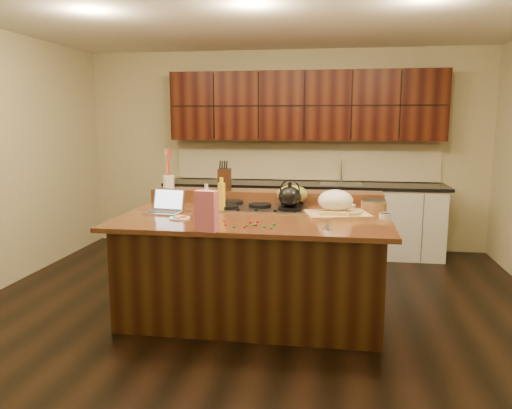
# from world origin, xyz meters

# --- Properties ---
(room) EXTENTS (5.52, 5.02, 2.72)m
(room) POSITION_xyz_m (0.00, 0.00, 1.35)
(room) COLOR black
(room) RESTS_ON ground
(island) EXTENTS (2.40, 1.60, 0.92)m
(island) POSITION_xyz_m (0.00, 0.00, 0.46)
(island) COLOR black
(island) RESTS_ON ground
(back_ledge) EXTENTS (2.40, 0.30, 0.12)m
(back_ledge) POSITION_xyz_m (0.00, 0.70, 0.98)
(back_ledge) COLOR black
(back_ledge) RESTS_ON island
(cooktop) EXTENTS (0.92, 0.52, 0.05)m
(cooktop) POSITION_xyz_m (0.00, 0.30, 0.94)
(cooktop) COLOR gray
(cooktop) RESTS_ON island
(back_counter) EXTENTS (3.70, 0.66, 2.40)m
(back_counter) POSITION_xyz_m (0.30, 2.23, 0.98)
(back_counter) COLOR silver
(back_counter) RESTS_ON ground
(kettle) EXTENTS (0.23, 0.23, 0.19)m
(kettle) POSITION_xyz_m (0.30, 0.17, 1.06)
(kettle) COLOR black
(kettle) RESTS_ON cooktop
(green_bowl) EXTENTS (0.40, 0.40, 0.17)m
(green_bowl) POSITION_xyz_m (0.30, 0.43, 1.05)
(green_bowl) COLOR olive
(green_bowl) RESTS_ON cooktop
(laptop) EXTENTS (0.34, 0.29, 0.22)m
(laptop) POSITION_xyz_m (-0.83, -0.05, 0.98)
(laptop) COLOR #B7B7BC
(laptop) RESTS_ON island
(oil_bottle) EXTENTS (0.09, 0.09, 0.27)m
(oil_bottle) POSITION_xyz_m (-0.33, 0.08, 1.06)
(oil_bottle) COLOR yellow
(oil_bottle) RESTS_ON island
(vinegar_bottle) EXTENTS (0.07, 0.07, 0.25)m
(vinegar_bottle) POSITION_xyz_m (-0.39, -0.24, 1.04)
(vinegar_bottle) COLOR silver
(vinegar_bottle) RESTS_ON island
(wooden_tray) EXTENTS (0.63, 0.52, 0.22)m
(wooden_tray) POSITION_xyz_m (0.73, 0.10, 1.02)
(wooden_tray) COLOR tan
(wooden_tray) RESTS_ON island
(ramekin_a) EXTENTS (0.11, 0.11, 0.04)m
(ramekin_a) POSITION_xyz_m (1.15, -0.03, 0.94)
(ramekin_a) COLOR white
(ramekin_a) RESTS_ON island
(ramekin_b) EXTENTS (0.11, 0.11, 0.04)m
(ramekin_b) POSITION_xyz_m (1.15, -0.01, 0.94)
(ramekin_b) COLOR white
(ramekin_b) RESTS_ON island
(ramekin_c) EXTENTS (0.11, 0.11, 0.04)m
(ramekin_c) POSITION_xyz_m (0.86, 0.40, 0.94)
(ramekin_c) COLOR white
(ramekin_c) RESTS_ON island
(strainer_bowl) EXTENTS (0.29, 0.29, 0.09)m
(strainer_bowl) POSITION_xyz_m (1.08, 0.33, 0.97)
(strainer_bowl) COLOR #996B3F
(strainer_bowl) RESTS_ON island
(kitchen_timer) EXTENTS (0.10, 0.10, 0.07)m
(kitchen_timer) POSITION_xyz_m (0.66, -0.56, 0.96)
(kitchen_timer) COLOR silver
(kitchen_timer) RESTS_ON island
(pink_bag) EXTENTS (0.18, 0.12, 0.32)m
(pink_bag) POSITION_xyz_m (-0.26, -0.76, 1.08)
(pink_bag) COLOR pink
(pink_bag) RESTS_ON island
(candy_plate) EXTENTS (0.23, 0.23, 0.01)m
(candy_plate) POSITION_xyz_m (-0.61, -0.32, 0.93)
(candy_plate) COLOR white
(candy_plate) RESTS_ON island
(package_box) EXTENTS (0.09, 0.07, 0.12)m
(package_box) POSITION_xyz_m (-0.86, 0.26, 0.98)
(package_box) COLOR #F5D556
(package_box) RESTS_ON island
(utensil_crock) EXTENTS (0.14, 0.14, 0.14)m
(utensil_crock) POSITION_xyz_m (-1.05, 0.70, 1.11)
(utensil_crock) COLOR white
(utensil_crock) RESTS_ON back_ledge
(knife_block) EXTENTS (0.11, 0.18, 0.22)m
(knife_block) POSITION_xyz_m (-0.44, 0.70, 1.15)
(knife_block) COLOR black
(knife_block) RESTS_ON back_ledge
(gumdrop_0) EXTENTS (0.02, 0.02, 0.02)m
(gumdrop_0) POSITION_xyz_m (-0.24, -0.49, 0.93)
(gumdrop_0) COLOR red
(gumdrop_0) RESTS_ON island
(gumdrop_1) EXTENTS (0.02, 0.02, 0.02)m
(gumdrop_1) POSITION_xyz_m (0.23, -0.60, 0.93)
(gumdrop_1) COLOR #198C26
(gumdrop_1) RESTS_ON island
(gumdrop_2) EXTENTS (0.02, 0.02, 0.02)m
(gumdrop_2) POSITION_xyz_m (0.01, -0.60, 0.93)
(gumdrop_2) COLOR red
(gumdrop_2) RESTS_ON island
(gumdrop_3) EXTENTS (0.02, 0.02, 0.02)m
(gumdrop_3) POSITION_xyz_m (0.16, -0.56, 0.93)
(gumdrop_3) COLOR #198C26
(gumdrop_3) RESTS_ON island
(gumdrop_4) EXTENTS (0.02, 0.02, 0.02)m
(gumdrop_4) POSITION_xyz_m (-0.20, -0.38, 0.93)
(gumdrop_4) COLOR red
(gumdrop_4) RESTS_ON island
(gumdrop_5) EXTENTS (0.02, 0.02, 0.02)m
(gumdrop_5) POSITION_xyz_m (-0.08, -0.61, 0.93)
(gumdrop_5) COLOR #198C26
(gumdrop_5) RESTS_ON island
(gumdrop_6) EXTENTS (0.02, 0.02, 0.02)m
(gumdrop_6) POSITION_xyz_m (-0.16, -0.54, 0.93)
(gumdrop_6) COLOR red
(gumdrop_6) RESTS_ON island
(gumdrop_7) EXTENTS (0.02, 0.02, 0.02)m
(gumdrop_7) POSITION_xyz_m (0.23, -0.57, 0.93)
(gumdrop_7) COLOR #198C26
(gumdrop_7) RESTS_ON island
(gumdrop_8) EXTENTS (0.02, 0.02, 0.02)m
(gumdrop_8) POSITION_xyz_m (0.03, -0.41, 0.93)
(gumdrop_8) COLOR red
(gumdrop_8) RESTS_ON island
(gumdrop_9) EXTENTS (0.02, 0.02, 0.02)m
(gumdrop_9) POSITION_xyz_m (0.23, -0.47, 0.93)
(gumdrop_9) COLOR #198C26
(gumdrop_9) RESTS_ON island
(gumdrop_10) EXTENTS (0.02, 0.02, 0.02)m
(gumdrop_10) POSITION_xyz_m (0.08, -0.38, 0.93)
(gumdrop_10) COLOR red
(gumdrop_10) RESTS_ON island
(gumdrop_11) EXTENTS (0.02, 0.02, 0.02)m
(gumdrop_11) POSITION_xyz_m (0.07, -0.52, 0.93)
(gumdrop_11) COLOR #198C26
(gumdrop_11) RESTS_ON island
(gumdrop_12) EXTENTS (0.02, 0.02, 0.02)m
(gumdrop_12) POSITION_xyz_m (0.09, -0.51, 0.93)
(gumdrop_12) COLOR red
(gumdrop_12) RESTS_ON island
(gumdrop_13) EXTENTS (0.02, 0.02, 0.02)m
(gumdrop_13) POSITION_xyz_m (0.02, -0.53, 0.93)
(gumdrop_13) COLOR #198C26
(gumdrop_13) RESTS_ON island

